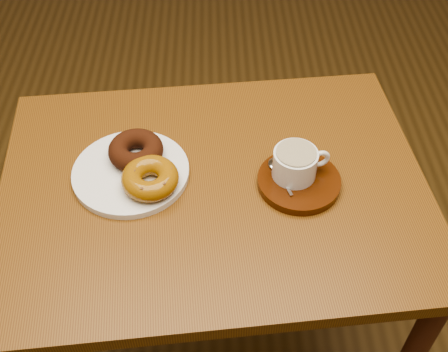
{
  "coord_description": "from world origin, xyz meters",
  "views": [
    {
      "loc": [
        0.26,
        -0.44,
        1.6
      ],
      "look_at": [
        0.27,
        0.3,
        0.8
      ],
      "focal_mm": 45.0,
      "sensor_mm": 36.0,
      "label": 1
    }
  ],
  "objects_px": {
    "saucer": "(299,182)",
    "coffee_cup": "(296,163)",
    "cafe_table": "(215,223)",
    "donut_plate": "(131,172)"
  },
  "relations": [
    {
      "from": "cafe_table",
      "to": "saucer",
      "type": "distance_m",
      "value": 0.21
    },
    {
      "from": "cafe_table",
      "to": "saucer",
      "type": "xyz_separation_m",
      "value": [
        0.17,
        -0.01,
        0.13
      ]
    },
    {
      "from": "donut_plate",
      "to": "saucer",
      "type": "xyz_separation_m",
      "value": [
        0.33,
        -0.03,
        0.0
      ]
    },
    {
      "from": "donut_plate",
      "to": "saucer",
      "type": "distance_m",
      "value": 0.33
    },
    {
      "from": "cafe_table",
      "to": "saucer",
      "type": "height_order",
      "value": "saucer"
    },
    {
      "from": "cafe_table",
      "to": "coffee_cup",
      "type": "relative_size",
      "value": 7.86
    },
    {
      "from": "saucer",
      "to": "coffee_cup",
      "type": "distance_m",
      "value": 0.04
    },
    {
      "from": "donut_plate",
      "to": "coffee_cup",
      "type": "bearing_deg",
      "value": -3.74
    },
    {
      "from": "saucer",
      "to": "coffee_cup",
      "type": "bearing_deg",
      "value": 123.52
    },
    {
      "from": "cafe_table",
      "to": "donut_plate",
      "type": "relative_size",
      "value": 3.84
    }
  ]
}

